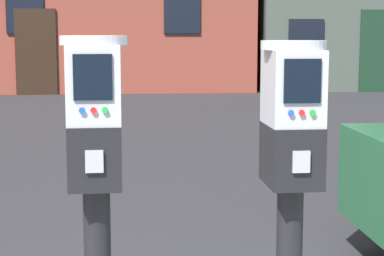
{
  "coord_description": "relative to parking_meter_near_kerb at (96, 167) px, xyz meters",
  "views": [
    {
      "loc": [
        -0.25,
        -2.39,
        1.53
      ],
      "look_at": [
        -0.04,
        -0.08,
        1.2
      ],
      "focal_mm": 63.65,
      "sensor_mm": 36.0,
      "label": 1
    }
  ],
  "objects": [
    {
      "name": "parking_meter_near_kerb",
      "position": [
        0.0,
        0.0,
        0.0
      ],
      "size": [
        0.22,
        0.25,
        1.38
      ],
      "rotation": [
        0.0,
        0.0,
        -1.55
      ],
      "color": "black",
      "rests_on": "sidewalk_slab"
    },
    {
      "name": "parking_meter_twin_adjacent",
      "position": [
        0.65,
        -0.0,
        -0.01
      ],
      "size": [
        0.22,
        0.25,
        1.37
      ],
      "rotation": [
        0.0,
        0.0,
        -1.55
      ],
      "color": "black",
      "rests_on": "sidewalk_slab"
    }
  ]
}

